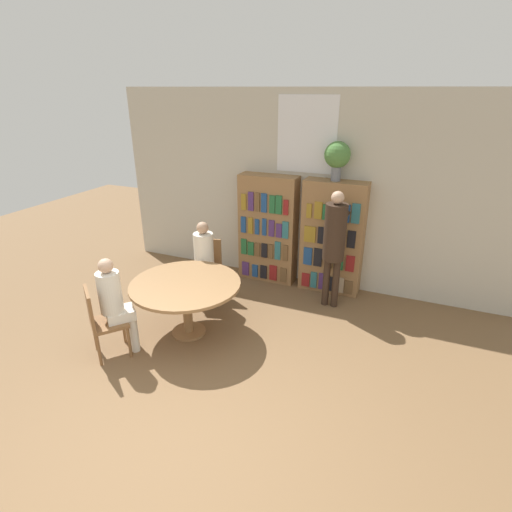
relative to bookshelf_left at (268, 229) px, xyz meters
name	(u,v)px	position (x,y,z in m)	size (l,w,h in m)	color
ground_plane	(180,444)	(0.53, -3.52, -0.87)	(16.00, 16.00, 0.00)	brown
wall_back	(305,191)	(0.53, 0.19, 0.63)	(6.40, 0.07, 3.00)	beige
bookshelf_left	(268,229)	(0.00, 0.00, 0.00)	(0.93, 0.34, 1.75)	olive
bookshelf_right	(332,238)	(1.05, 0.00, 0.00)	(0.93, 0.34, 1.75)	olive
flower_vase	(337,156)	(1.03, 0.00, 1.23)	(0.37, 0.37, 0.55)	slate
reading_table	(186,290)	(-0.35, -1.95, -0.24)	(1.39, 1.39, 0.73)	olive
chair_near_camera	(101,319)	(-1.00, -2.75, -0.37)	(0.56, 0.56, 0.90)	brown
chair_left_side	(207,266)	(-0.61, -0.95, -0.37)	(0.49, 0.49, 0.90)	brown
seated_reader_left	(203,258)	(-0.57, -1.12, -0.16)	(0.36, 0.41, 1.24)	silver
seated_reader_right	(115,301)	(-0.89, -2.61, -0.17)	(0.41, 0.41, 1.24)	silver
librarian_standing	(335,238)	(1.19, -0.50, 0.19)	(0.31, 0.58, 1.72)	#332319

